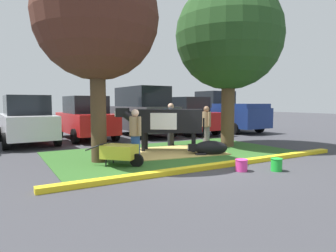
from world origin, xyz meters
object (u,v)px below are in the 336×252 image
(cow_holstein, at_px, (166,121))
(suv_dark_grey, at_px, (142,111))
(calf_lying, at_px, (210,148))
(bucket_pink, at_px, (241,165))
(person_visitor_far, at_px, (135,134))
(wheelbarrow, at_px, (120,152))
(sedan_blue, at_px, (86,118))
(pickup_truck_black, at_px, (224,113))
(bucket_green, at_px, (277,164))
(shade_tree_left, at_px, (97,19))
(hatchback_white, at_px, (27,120))
(sedan_red, at_px, (186,116))
(person_handler, at_px, (171,123))
(person_visitor_near, at_px, (206,126))
(shade_tree_right, at_px, (229,37))

(cow_holstein, height_order, suv_dark_grey, suv_dark_grey)
(calf_lying, xyz_separation_m, bucket_pink, (-0.71, -2.18, -0.08))
(person_visitor_far, xyz_separation_m, wheelbarrow, (-0.53, -0.18, -0.43))
(sedan_blue, bearing_deg, calf_lying, -69.98)
(wheelbarrow, bearing_deg, pickup_truck_black, 34.44)
(bucket_green, distance_m, suv_dark_grey, 9.07)
(bucket_pink, xyz_separation_m, sedan_blue, (-1.63, 8.59, 0.83))
(shade_tree_left, relative_size, suv_dark_grey, 1.25)
(hatchback_white, xyz_separation_m, sedan_red, (8.00, -0.03, 0.00))
(person_handler, relative_size, bucket_green, 5.20)
(shade_tree_left, distance_m, pickup_truck_black, 11.28)
(person_visitor_near, bearing_deg, wheelbarrow, -160.62)
(suv_dark_grey, height_order, pickup_truck_black, suv_dark_grey)
(shade_tree_right, bearing_deg, person_visitor_far, -166.08)
(person_handler, xyz_separation_m, sedan_red, (3.16, 3.59, 0.07))
(person_visitor_far, bearing_deg, bucket_green, -45.53)
(shade_tree_right, relative_size, sedan_blue, 1.42)
(sedan_red, xyz_separation_m, pickup_truck_black, (2.87, 0.17, 0.13))
(calf_lying, height_order, person_visitor_near, person_visitor_near)
(person_visitor_near, distance_m, bucket_green, 4.09)
(person_visitor_far, bearing_deg, person_visitor_near, 19.46)
(person_visitor_far, distance_m, sedan_red, 8.22)
(sedan_red, bearing_deg, bucket_green, -109.52)
(wheelbarrow, bearing_deg, bucket_green, -38.46)
(bucket_green, bearing_deg, bucket_pink, 150.43)
(person_handler, distance_m, sedan_red, 4.78)
(person_handler, bearing_deg, shade_tree_right, -33.04)
(calf_lying, distance_m, bucket_pink, 2.29)
(calf_lying, bearing_deg, shade_tree_right, 33.14)
(person_visitor_far, distance_m, pickup_truck_black, 10.52)
(shade_tree_left, height_order, bucket_pink, shade_tree_left)
(person_visitor_far, distance_m, wheelbarrow, 0.71)
(person_handler, xyz_separation_m, person_visitor_near, (0.93, -1.08, -0.07))
(calf_lying, bearing_deg, person_handler, 90.90)
(shade_tree_left, distance_m, shade_tree_right, 5.31)
(shade_tree_left, relative_size, wheelbarrow, 4.30)
(person_visitor_near, relative_size, sedan_red, 0.36)
(cow_holstein, distance_m, hatchback_white, 6.17)
(bucket_pink, distance_m, sedan_blue, 8.78)
(hatchback_white, relative_size, sedan_red, 1.00)
(shade_tree_left, bearing_deg, suv_dark_grey, 54.41)
(bucket_pink, height_order, hatchback_white, hatchback_white)
(calf_lying, height_order, pickup_truck_black, pickup_truck_black)
(sedan_red, bearing_deg, bucket_pink, -115.08)
(cow_holstein, bearing_deg, calf_lying, -56.34)
(cow_holstein, bearing_deg, shade_tree_right, -2.88)
(person_handler, xyz_separation_m, wheelbarrow, (-3.08, -2.49, -0.53))
(person_visitor_far, relative_size, wheelbarrow, 1.13)
(person_visitor_near, distance_m, bucket_pink, 3.91)
(person_visitor_near, distance_m, pickup_truck_black, 7.03)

